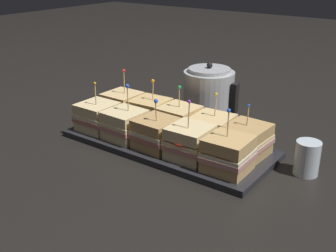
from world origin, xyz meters
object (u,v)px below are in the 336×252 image
at_px(sandwich_back_right, 212,130).
at_px(kettle_steel, 209,94).
at_px(sandwich_front_center, 156,133).
at_px(drinking_glass, 307,158).
at_px(sandwich_front_right, 190,143).
at_px(sandwich_back_center, 179,121).
at_px(sandwich_front_left, 125,125).
at_px(sandwich_back_far_left, 122,106).
at_px(sandwich_back_left, 150,113).
at_px(sandwich_front_far_left, 98,117).
at_px(sandwich_back_far_right, 247,140).
at_px(serving_platter, 168,144).
at_px(sandwich_front_far_right, 228,154).

xyz_separation_m(sandwich_back_right, kettle_steel, (-0.14, 0.21, 0.03)).
distance_m(sandwich_front_center, drinking_glass, 0.41).
bearing_deg(sandwich_front_right, sandwich_front_center, -179.93).
bearing_deg(sandwich_back_center, sandwich_front_left, -135.27).
height_order(sandwich_front_center, sandwich_back_far_left, sandwich_back_far_left).
xyz_separation_m(sandwich_back_left, kettle_steel, (0.09, 0.21, 0.02)).
bearing_deg(sandwich_back_far_left, sandwich_back_right, 0.26).
height_order(sandwich_front_far_left, sandwich_back_far_right, sandwich_front_far_left).
distance_m(serving_platter, sandwich_front_left, 0.14).
height_order(serving_platter, drinking_glass, drinking_glass).
xyz_separation_m(sandwich_front_center, sandwich_front_right, (0.11, 0.00, 0.00)).
bearing_deg(sandwich_back_left, sandwich_front_right, -26.85).
bearing_deg(sandwich_front_far_left, sandwich_back_left, 45.02).
height_order(sandwich_back_far_right, kettle_steel, kettle_steel).
bearing_deg(sandwich_front_center, sandwich_front_far_left, -179.42).
xyz_separation_m(sandwich_back_far_left, sandwich_back_right, (0.34, 0.00, -0.00)).
bearing_deg(sandwich_back_far_left, serving_platter, -13.94).
relative_size(sandwich_back_center, sandwich_back_far_right, 1.07).
distance_m(sandwich_front_far_left, sandwich_back_far_left, 0.11).
xyz_separation_m(sandwich_front_far_left, sandwich_back_far_right, (0.45, 0.11, -0.00)).
xyz_separation_m(sandwich_front_left, sandwich_front_center, (0.12, 0.00, -0.00)).
relative_size(sandwich_back_right, drinking_glass, 1.71).
bearing_deg(sandwich_front_left, drinking_glass, 14.83).
xyz_separation_m(sandwich_front_far_left, sandwich_front_right, (0.34, 0.00, 0.00)).
height_order(sandwich_front_right, sandwich_front_far_right, sandwich_front_right).
xyz_separation_m(serving_platter, sandwich_back_right, (0.12, 0.06, 0.05)).
bearing_deg(sandwich_back_right, sandwich_back_far_left, -179.74).
xyz_separation_m(sandwich_front_right, sandwich_back_center, (-0.11, 0.11, 0.00)).
bearing_deg(sandwich_front_left, sandwich_front_center, 1.34).
distance_m(sandwich_front_right, sandwich_front_far_right, 0.12).
xyz_separation_m(sandwich_front_far_left, drinking_glass, (0.61, 0.13, -0.02)).
bearing_deg(drinking_glass, sandwich_front_left, -165.17).
height_order(sandwich_front_right, sandwich_back_right, sandwich_front_right).
height_order(sandwich_front_center, sandwich_back_center, sandwich_back_center).
height_order(sandwich_back_far_right, drinking_glass, sandwich_back_far_right).
height_order(sandwich_back_right, kettle_steel, kettle_steel).
bearing_deg(sandwich_front_far_left, sandwich_back_right, 18.73).
bearing_deg(kettle_steel, sandwich_front_far_left, -121.29).
height_order(sandwich_front_left, sandwich_back_far_left, sandwich_back_far_left).
bearing_deg(sandwich_front_center, kettle_steel, 94.74).
bearing_deg(sandwich_front_right, serving_platter, 153.62).
distance_m(sandwich_front_center, sandwich_front_far_right, 0.23).
xyz_separation_m(serving_platter, sandwich_back_far_left, (-0.23, 0.06, 0.05)).
distance_m(serving_platter, sandwich_back_far_left, 0.24).
bearing_deg(sandwich_front_left, sandwich_back_left, 88.50).
height_order(serving_platter, sandwich_front_far_left, sandwich_front_far_left).
height_order(sandwich_front_right, sandwich_back_left, sandwich_front_right).
xyz_separation_m(sandwich_front_left, sandwich_back_center, (0.11, 0.11, 0.00)).
xyz_separation_m(serving_platter, drinking_glass, (0.39, 0.07, 0.04)).
relative_size(sandwich_front_right, sandwich_front_far_right, 1.02).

